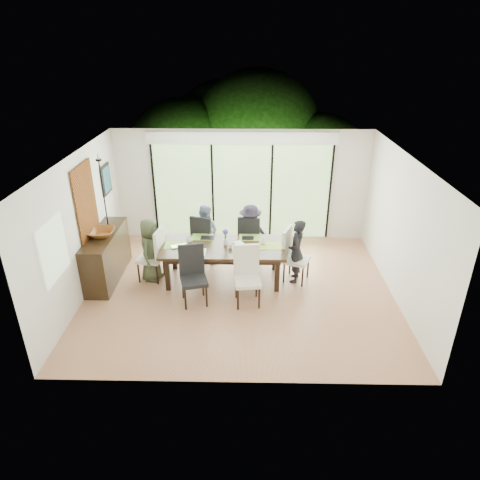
{
  "coord_description": "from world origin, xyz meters",
  "views": [
    {
      "loc": [
        0.15,
        -7.25,
        4.62
      ],
      "look_at": [
        0.0,
        0.25,
        1.0
      ],
      "focal_mm": 32.0,
      "sensor_mm": 36.0,
      "label": 1
    }
  ],
  "objects_px": {
    "cup_c": "(263,242)",
    "bowl": "(101,233)",
    "cup_b": "(230,246)",
    "chair_left_end": "(150,254)",
    "person_right_end": "(296,251)",
    "sideboard": "(107,256)",
    "vase": "(226,242)",
    "person_far_left": "(205,233)",
    "chair_far_left": "(205,237)",
    "person_left_end": "(150,250)",
    "table_top": "(223,247)",
    "laptop": "(180,247)",
    "cup_a": "(189,240)",
    "chair_right_end": "(297,256)",
    "person_far_right": "(250,234)",
    "chair_near_right": "(248,277)",
    "chair_near_left": "(194,276)"
  },
  "relations": [
    {
      "from": "cup_a",
      "to": "person_left_end",
      "type": "bearing_deg",
      "value": -169.11
    },
    {
      "from": "chair_near_right",
      "to": "person_far_right",
      "type": "bearing_deg",
      "value": 81.9
    },
    {
      "from": "person_right_end",
      "to": "bowl",
      "type": "xyz_separation_m",
      "value": [
        -3.89,
        -0.06,
        0.4
      ]
    },
    {
      "from": "person_left_end",
      "to": "vase",
      "type": "relative_size",
      "value": 10.75
    },
    {
      "from": "person_far_left",
      "to": "vase",
      "type": "xyz_separation_m",
      "value": [
        0.5,
        -0.78,
        0.17
      ]
    },
    {
      "from": "person_far_right",
      "to": "chair_near_right",
      "type": "bearing_deg",
      "value": 77.78
    },
    {
      "from": "cup_a",
      "to": "chair_right_end",
      "type": "bearing_deg",
      "value": -3.9
    },
    {
      "from": "table_top",
      "to": "laptop",
      "type": "height_order",
      "value": "laptop"
    },
    {
      "from": "table_top",
      "to": "chair_near_left",
      "type": "bearing_deg",
      "value": -119.89
    },
    {
      "from": "table_top",
      "to": "sideboard",
      "type": "distance_m",
      "value": 2.43
    },
    {
      "from": "chair_near_right",
      "to": "vase",
      "type": "height_order",
      "value": "chair_near_right"
    },
    {
      "from": "cup_c",
      "to": "chair_left_end",
      "type": "bearing_deg",
      "value": -177.51
    },
    {
      "from": "cup_c",
      "to": "vase",
      "type": "bearing_deg",
      "value": -176.19
    },
    {
      "from": "chair_near_left",
      "to": "table_top",
      "type": "bearing_deg",
      "value": 45.32
    },
    {
      "from": "cup_b",
      "to": "chair_left_end",
      "type": "bearing_deg",
      "value": 176.53
    },
    {
      "from": "cup_c",
      "to": "laptop",
      "type": "bearing_deg",
      "value": -173.09
    },
    {
      "from": "chair_right_end",
      "to": "person_far_left",
      "type": "bearing_deg",
      "value": 89.83
    },
    {
      "from": "chair_far_left",
      "to": "chair_left_end",
      "type": "bearing_deg",
      "value": 55.27
    },
    {
      "from": "chair_left_end",
      "to": "person_far_right",
      "type": "bearing_deg",
      "value": 121.04
    },
    {
      "from": "chair_far_left",
      "to": "laptop",
      "type": "xyz_separation_m",
      "value": [
        -0.4,
        -0.95,
        0.22
      ]
    },
    {
      "from": "person_left_end",
      "to": "sideboard",
      "type": "xyz_separation_m",
      "value": [
        -0.93,
        0.04,
        -0.17
      ]
    },
    {
      "from": "person_left_end",
      "to": "person_right_end",
      "type": "height_order",
      "value": "same"
    },
    {
      "from": "cup_a",
      "to": "bowl",
      "type": "height_order",
      "value": "bowl"
    },
    {
      "from": "person_far_right",
      "to": "cup_b",
      "type": "bearing_deg",
      "value": 56.19
    },
    {
      "from": "chair_far_left",
      "to": "cup_c",
      "type": "xyz_separation_m",
      "value": [
        1.25,
        -0.75,
        0.26
      ]
    },
    {
      "from": "table_top",
      "to": "cup_b",
      "type": "distance_m",
      "value": 0.2
    },
    {
      "from": "chair_right_end",
      "to": "person_far_right",
      "type": "xyz_separation_m",
      "value": [
        -0.95,
        0.83,
        0.1
      ]
    },
    {
      "from": "table_top",
      "to": "cup_c",
      "type": "height_order",
      "value": "cup_c"
    },
    {
      "from": "table_top",
      "to": "cup_b",
      "type": "bearing_deg",
      "value": -33.69
    },
    {
      "from": "chair_left_end",
      "to": "person_far_left",
      "type": "bearing_deg",
      "value": 137.32
    },
    {
      "from": "chair_far_left",
      "to": "vase",
      "type": "relative_size",
      "value": 9.17
    },
    {
      "from": "table_top",
      "to": "chair_left_end",
      "type": "distance_m",
      "value": 1.51
    },
    {
      "from": "cup_a",
      "to": "cup_c",
      "type": "relative_size",
      "value": 1.0
    },
    {
      "from": "laptop",
      "to": "person_left_end",
      "type": "bearing_deg",
      "value": 148.22
    },
    {
      "from": "chair_right_end",
      "to": "cup_a",
      "type": "distance_m",
      "value": 2.22
    },
    {
      "from": "chair_far_left",
      "to": "cup_b",
      "type": "xyz_separation_m",
      "value": [
        0.6,
        -0.95,
        0.25
      ]
    },
    {
      "from": "chair_near_left",
      "to": "person_right_end",
      "type": "bearing_deg",
      "value": 8.93
    },
    {
      "from": "chair_left_end",
      "to": "chair_near_right",
      "type": "height_order",
      "value": "same"
    },
    {
      "from": "vase",
      "to": "sideboard",
      "type": "xyz_separation_m",
      "value": [
        -2.46,
        -0.01,
        -0.34
      ]
    },
    {
      "from": "chair_left_end",
      "to": "vase",
      "type": "relative_size",
      "value": 9.17
    },
    {
      "from": "person_far_left",
      "to": "chair_far_left",
      "type": "bearing_deg",
      "value": -75.29
    },
    {
      "from": "person_left_end",
      "to": "cup_b",
      "type": "xyz_separation_m",
      "value": [
        1.63,
        -0.1,
        0.16
      ]
    },
    {
      "from": "table_top",
      "to": "laptop",
      "type": "xyz_separation_m",
      "value": [
        -0.85,
        -0.1,
        0.04
      ]
    },
    {
      "from": "chair_near_right",
      "to": "chair_far_left",
      "type": "bearing_deg",
      "value": 112.5
    },
    {
      "from": "sideboard",
      "to": "vase",
      "type": "bearing_deg",
      "value": 0.2
    },
    {
      "from": "cup_c",
      "to": "bowl",
      "type": "xyz_separation_m",
      "value": [
        -3.21,
        -0.16,
        0.24
      ]
    },
    {
      "from": "chair_near_right",
      "to": "laptop",
      "type": "distance_m",
      "value": 1.57
    },
    {
      "from": "person_far_right",
      "to": "person_far_left",
      "type": "bearing_deg",
      "value": -10.53
    },
    {
      "from": "chair_left_end",
      "to": "sideboard",
      "type": "bearing_deg",
      "value": -83.59
    },
    {
      "from": "cup_c",
      "to": "person_left_end",
      "type": "bearing_deg",
      "value": -177.49
    }
  ]
}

